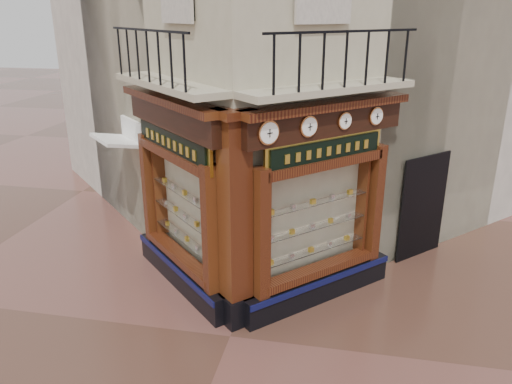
% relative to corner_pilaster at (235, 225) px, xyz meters
% --- Properties ---
extents(ground, '(80.00, 80.00, 0.00)m').
position_rel_corner_pilaster_xyz_m(ground, '(0.00, -0.50, -1.95)').
color(ground, '#513125').
rests_on(ground, ground).
extents(neighbour_left, '(11.31, 11.31, 11.00)m').
position_rel_corner_pilaster_xyz_m(neighbour_left, '(-2.47, 8.13, 3.55)').
color(neighbour_left, beige).
rests_on(neighbour_left, ground).
extents(neighbour_right, '(11.31, 11.31, 11.00)m').
position_rel_corner_pilaster_xyz_m(neighbour_right, '(2.47, 8.13, 3.55)').
color(neighbour_right, beige).
rests_on(neighbour_right, ground).
extents(shopfront_left, '(2.86, 2.86, 3.98)m').
position_rel_corner_pilaster_xyz_m(shopfront_left, '(-1.41, 1.07, 0.03)').
color(shopfront_left, black).
rests_on(shopfront_left, ground).
extents(shopfront_right, '(2.86, 2.86, 3.98)m').
position_rel_corner_pilaster_xyz_m(shopfront_right, '(1.41, 1.07, 0.03)').
color(shopfront_right, black).
rests_on(shopfront_right, ground).
extents(corner_pilaster, '(0.85, 0.85, 3.98)m').
position_rel_corner_pilaster_xyz_m(corner_pilaster, '(0.00, 0.00, 0.00)').
color(corner_pilaster, black).
rests_on(corner_pilaster, ground).
extents(balcony, '(5.94, 2.97, 1.03)m').
position_rel_corner_pilaster_xyz_m(balcony, '(0.00, 0.99, 2.27)').
color(balcony, '#BDB394').
rests_on(balcony, ground).
extents(clock_a, '(0.32, 0.32, 0.40)m').
position_rel_corner_pilaster_xyz_m(clock_a, '(0.58, -0.02, 1.67)').
color(clock_a, '#D08345').
rests_on(clock_a, ground).
extents(clock_b, '(0.30, 0.30, 0.37)m').
position_rel_corner_pilaster_xyz_m(clock_b, '(1.17, 0.56, 1.67)').
color(clock_b, '#D08345').
rests_on(clock_b, ground).
extents(clock_c, '(0.26, 0.26, 0.31)m').
position_rel_corner_pilaster_xyz_m(clock_c, '(1.75, 1.15, 1.67)').
color(clock_c, '#D08345').
rests_on(clock_c, ground).
extents(clock_d, '(0.28, 0.28, 0.34)m').
position_rel_corner_pilaster_xyz_m(clock_d, '(2.31, 1.71, 1.67)').
color(clock_d, '#D08345').
rests_on(clock_d, ground).
extents(awning, '(1.52, 1.52, 0.23)m').
position_rel_corner_pilaster_xyz_m(awning, '(-3.61, 2.90, -1.95)').
color(awning, white).
rests_on(awning, ground).
extents(signboard_left, '(2.19, 2.19, 0.59)m').
position_rel_corner_pilaster_xyz_m(signboard_left, '(-1.46, 1.01, 1.15)').
color(signboard_left, yellow).
rests_on(signboard_left, ground).
extents(signboard_right, '(1.95, 1.95, 0.52)m').
position_rel_corner_pilaster_xyz_m(signboard_right, '(1.46, 1.01, 1.15)').
color(signboard_right, yellow).
rests_on(signboard_right, ground).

